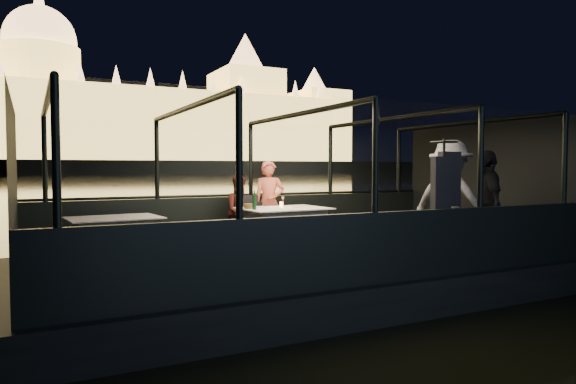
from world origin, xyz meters
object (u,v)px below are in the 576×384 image
dining_table_aft (114,238)px  person_woman_coral (269,205)px  chair_port_right (269,222)px  passenger_stripe (450,206)px  dining_table_central (284,230)px  wine_bottle (254,201)px  person_man_maroon (241,206)px  chair_port_left (252,223)px  passenger_dark (487,206)px  coat_stand (443,207)px

dining_table_aft → person_woman_coral: size_ratio=0.84×
chair_port_right → passenger_stripe: passenger_stripe is taller
dining_table_central → wine_bottle: bearing=-168.7°
person_man_maroon → chair_port_left: bearing=-50.3°
passenger_dark → person_woman_coral: bearing=-108.8°
dining_table_aft → dining_table_central: bearing=-4.8°
person_man_maroon → passenger_dark: bearing=-44.4°
dining_table_central → wine_bottle: size_ratio=4.67×
dining_table_central → chair_port_left: bearing=114.8°
dining_table_central → passenger_dark: passenger_dark is taller
dining_table_aft → chair_port_left: 2.49m
coat_stand → person_woman_coral: 3.53m
coat_stand → passenger_stripe: 1.03m
person_man_maroon → passenger_stripe: bearing=-46.9°
chair_port_right → person_woman_coral: bearing=70.2°
chair_port_left → passenger_stripe: size_ratio=0.49×
dining_table_aft → chair_port_left: bearing=10.3°
chair_port_right → wine_bottle: wine_bottle is taller
chair_port_left → person_man_maroon: 0.37m
person_woman_coral → wine_bottle: person_woman_coral is taller
dining_table_central → chair_port_right: bearing=85.1°
dining_table_aft → chair_port_right: (2.82, 0.52, 0.06)m
coat_stand → chair_port_left: bearing=117.4°
dining_table_aft → person_woman_coral: bearing=13.2°
dining_table_central → passenger_stripe: passenger_stripe is taller
person_woman_coral → passenger_stripe: passenger_stripe is taller
chair_port_right → passenger_stripe: 3.24m
person_woman_coral → passenger_stripe: bearing=-29.2°
chair_port_left → chair_port_right: (0.38, 0.07, 0.00)m
wine_bottle → passenger_stripe: bearing=-31.4°
dining_table_aft → passenger_dark: size_ratio=0.77×
wine_bottle → coat_stand: bearing=-50.5°
chair_port_left → person_woman_coral: person_woman_coral is taller
person_man_maroon → dining_table_central: bearing=-62.7°
passenger_stripe → wine_bottle: passenger_stripe is taller
passenger_dark → wine_bottle: (-3.20, 1.90, 0.06)m
dining_table_aft → chair_port_right: size_ratio=1.66×
dining_table_aft → passenger_dark: bearing=-22.8°
wine_bottle → person_woman_coral: bearing=54.3°
chair_port_right → passenger_stripe: (2.02, -2.50, 0.40)m
coat_stand → chair_port_right: bearing=111.3°
chair_port_right → dining_table_aft: bearing=-164.6°
passenger_dark → passenger_stripe: bearing=-86.2°
coat_stand → passenger_dark: size_ratio=1.07×
dining_table_central → wine_bottle: (-0.60, -0.12, 0.53)m
dining_table_central → dining_table_aft: size_ratio=1.09×
dining_table_aft → coat_stand: size_ratio=0.72×
chair_port_left → person_man_maroon: person_man_maroon is taller
person_man_maroon → wine_bottle: bearing=-99.6°
dining_table_central → dining_table_aft: 2.77m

